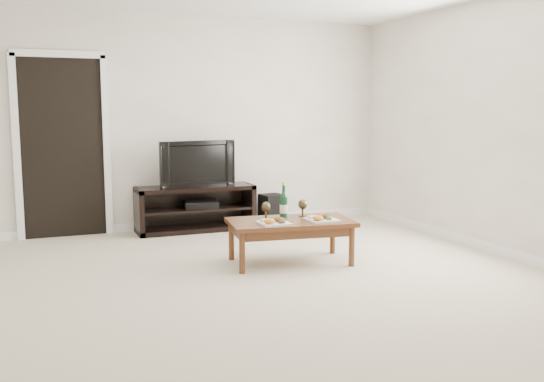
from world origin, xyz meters
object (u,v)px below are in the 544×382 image
at_px(media_console, 196,208).
at_px(coffee_table, 290,242).
at_px(television, 195,163).
at_px(subwoofer, 272,210).

distance_m(media_console, coffee_table, 1.91).
height_order(television, coffee_table, television).
bearing_deg(media_console, subwoofer, -2.33).
bearing_deg(coffee_table, subwoofer, 73.63).
xyz_separation_m(television, coffee_table, (0.45, -1.86, -0.62)).
bearing_deg(subwoofer, coffee_table, -114.97).
bearing_deg(subwoofer, television, 169.07).
bearing_deg(coffee_table, television, 103.73).
distance_m(media_console, subwoofer, 0.99).
height_order(media_console, television, television).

